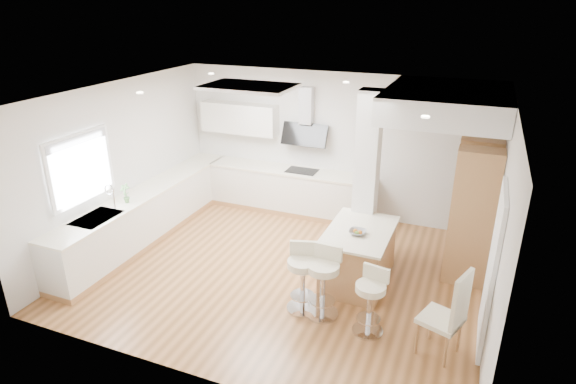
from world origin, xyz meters
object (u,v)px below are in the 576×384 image
at_px(bar_stool_a, 303,274).
at_px(bar_stool_b, 324,278).
at_px(peninsula, 358,255).
at_px(dining_chair, 451,312).
at_px(bar_stool_c, 371,298).

distance_m(bar_stool_a, bar_stool_b, 0.31).
height_order(peninsula, bar_stool_b, bar_stool_b).
bearing_deg(dining_chair, bar_stool_c, -167.46).
bearing_deg(bar_stool_a, peninsula, 45.37).
bearing_deg(bar_stool_b, bar_stool_c, -7.26).
xyz_separation_m(bar_stool_a, bar_stool_b, (0.30, -0.02, 0.01)).
height_order(bar_stool_a, dining_chair, dining_chair).
height_order(bar_stool_b, dining_chair, dining_chair).
bearing_deg(bar_stool_a, dining_chair, -24.34).
bearing_deg(bar_stool_c, bar_stool_b, -179.10).
distance_m(bar_stool_b, bar_stool_c, 0.68).
height_order(peninsula, dining_chair, dining_chair).
bearing_deg(bar_stool_b, peninsula, 80.80).
bearing_deg(peninsula, bar_stool_a, -117.44).
distance_m(bar_stool_a, dining_chair, 1.96).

